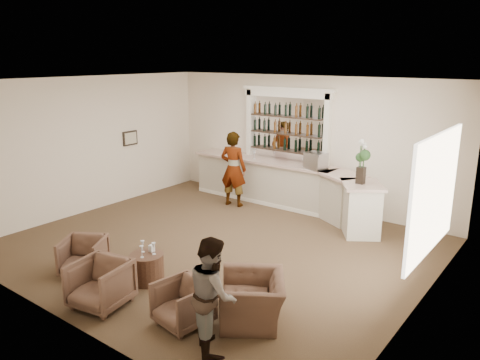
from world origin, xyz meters
name	(u,v)px	position (x,y,z in m)	size (l,w,h in m)	color
ground	(217,246)	(0.00, 0.00, 0.00)	(8.00, 8.00, 0.00)	brown
room_shell	(244,129)	(0.16, 0.71, 2.34)	(8.04, 7.02, 3.32)	#F6E5CC
bar_counter	(288,186)	(-0.16, 3.00, 0.57)	(5.72, 1.80, 1.14)	beige
back_bar_alcove	(286,126)	(-0.50, 3.41, 2.03)	(2.64, 0.25, 3.00)	white
cocktail_table	(147,268)	(0.06, -1.92, 0.25)	(0.58, 0.58, 0.50)	#533524
sommelier	(233,169)	(-1.39, 2.33, 0.97)	(0.71, 0.46, 1.93)	gray
guest	(213,294)	(2.17, -2.66, 0.78)	(0.75, 0.59, 1.55)	gray
armchair_left	(84,256)	(-1.08, -2.38, 0.33)	(0.71, 0.73, 0.67)	brown
armchair_center	(100,284)	(0.10, -2.90, 0.37)	(0.79, 0.81, 0.74)	brown
armchair_right	(183,303)	(1.47, -2.51, 0.33)	(0.70, 0.72, 0.65)	brown
armchair_far	(253,299)	(2.20, -1.82, 0.34)	(1.04, 0.91, 0.67)	brown
espresso_machine	(316,161)	(0.63, 2.94, 1.34)	(0.46, 0.39, 0.40)	#AEADB2
flower_vase	(362,159)	(2.01, 2.36, 1.67)	(0.25, 0.25, 0.95)	black
wine_glass_bar_left	(254,155)	(-1.20, 2.98, 1.25)	(0.07, 0.07, 0.21)	white
wine_glass_bar_right	(303,163)	(0.28, 2.97, 1.25)	(0.07, 0.07, 0.21)	white
wine_glass_tbl_a	(143,246)	(-0.06, -1.89, 0.60)	(0.07, 0.07, 0.21)	white
wine_glass_tbl_b	(154,249)	(0.16, -1.84, 0.60)	(0.07, 0.07, 0.21)	white
wine_glass_tbl_c	(142,252)	(0.10, -2.05, 0.60)	(0.07, 0.07, 0.21)	white
napkin_holder	(152,248)	(0.04, -1.78, 0.56)	(0.08, 0.08, 0.12)	silver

